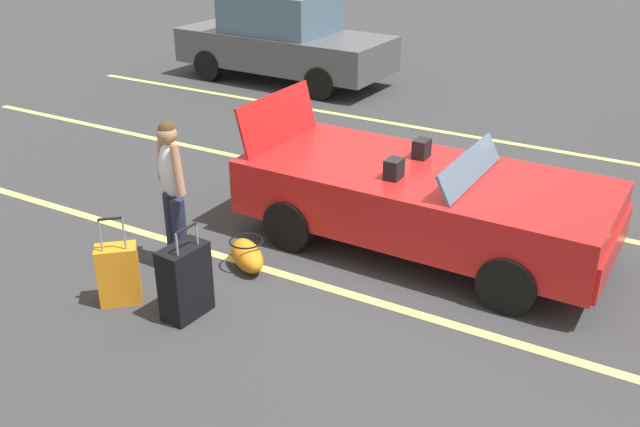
{
  "coord_description": "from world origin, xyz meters",
  "views": [
    {
      "loc": [
        2.61,
        -6.89,
        3.85
      ],
      "look_at": [
        -0.66,
        -1.19,
        0.75
      ],
      "focal_mm": 39.63,
      "sensor_mm": 36.0,
      "label": 1
    }
  ],
  "objects_px": {
    "convertible_car": "(439,203)",
    "duffel_bag": "(247,255)",
    "suitcase_medium_bright": "(119,274)",
    "traveler_person": "(172,187)",
    "suitcase_large_black": "(185,281)",
    "parked_sedan_far": "(283,38)"
  },
  "relations": [
    {
      "from": "suitcase_large_black",
      "to": "duffel_bag",
      "type": "height_order",
      "value": "suitcase_large_black"
    },
    {
      "from": "suitcase_large_black",
      "to": "suitcase_medium_bright",
      "type": "distance_m",
      "value": 0.75
    },
    {
      "from": "suitcase_large_black",
      "to": "duffel_bag",
      "type": "bearing_deg",
      "value": -84.37
    },
    {
      "from": "suitcase_medium_bright",
      "to": "convertible_car",
      "type": "bearing_deg",
      "value": -83.86
    },
    {
      "from": "suitcase_large_black",
      "to": "parked_sedan_far",
      "type": "distance_m",
      "value": 9.02
    },
    {
      "from": "convertible_car",
      "to": "suitcase_medium_bright",
      "type": "relative_size",
      "value": 4.3
    },
    {
      "from": "suitcase_medium_bright",
      "to": "traveler_person",
      "type": "relative_size",
      "value": 0.59
    },
    {
      "from": "duffel_bag",
      "to": "convertible_car",
      "type": "bearing_deg",
      "value": 40.59
    },
    {
      "from": "suitcase_medium_bright",
      "to": "duffel_bag",
      "type": "height_order",
      "value": "suitcase_medium_bright"
    },
    {
      "from": "duffel_bag",
      "to": "parked_sedan_far",
      "type": "xyz_separation_m",
      "value": [
        -3.98,
        7.02,
        0.73
      ]
    },
    {
      "from": "convertible_car",
      "to": "parked_sedan_far",
      "type": "distance_m",
      "value": 7.95
    },
    {
      "from": "suitcase_large_black",
      "to": "duffel_bag",
      "type": "relative_size",
      "value": 1.41
    },
    {
      "from": "traveler_person",
      "to": "parked_sedan_far",
      "type": "height_order",
      "value": "parked_sedan_far"
    },
    {
      "from": "suitcase_medium_bright",
      "to": "duffel_bag",
      "type": "xyz_separation_m",
      "value": [
        0.71,
        1.19,
        -0.15
      ]
    },
    {
      "from": "convertible_car",
      "to": "suitcase_large_black",
      "type": "relative_size",
      "value": 4.27
    },
    {
      "from": "duffel_bag",
      "to": "traveler_person",
      "type": "height_order",
      "value": "traveler_person"
    },
    {
      "from": "suitcase_large_black",
      "to": "traveler_person",
      "type": "distance_m",
      "value": 1.18
    },
    {
      "from": "suitcase_large_black",
      "to": "suitcase_medium_bright",
      "type": "relative_size",
      "value": 1.01
    },
    {
      "from": "convertible_car",
      "to": "traveler_person",
      "type": "distance_m",
      "value": 2.93
    },
    {
      "from": "convertible_car",
      "to": "duffel_bag",
      "type": "bearing_deg",
      "value": -138.28
    },
    {
      "from": "suitcase_medium_bright",
      "to": "parked_sedan_far",
      "type": "xyz_separation_m",
      "value": [
        -3.27,
        8.21,
        0.58
      ]
    },
    {
      "from": "suitcase_medium_bright",
      "to": "traveler_person",
      "type": "distance_m",
      "value": 1.08
    }
  ]
}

